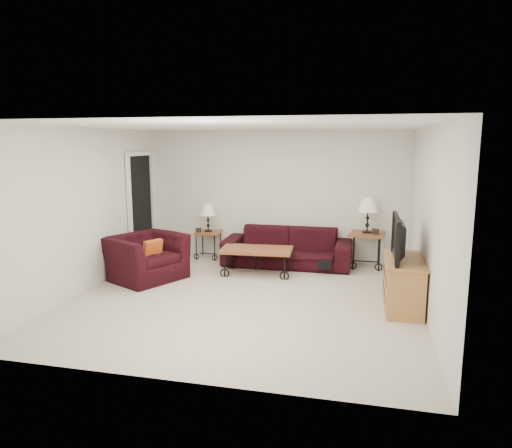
{
  "coord_description": "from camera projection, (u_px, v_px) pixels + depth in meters",
  "views": [
    {
      "loc": [
        1.65,
        -6.38,
        2.28
      ],
      "look_at": [
        0.0,
        0.7,
        1.0
      ],
      "focal_mm": 32.62,
      "sensor_mm": 36.0,
      "label": 1
    }
  ],
  "objects": [
    {
      "name": "wall_left",
      "position": [
        90.0,
        209.0,
        7.23
      ],
      "size": [
        0.02,
        5.0,
        2.5
      ],
      "primitive_type": "cube",
      "color": "silver",
      "rests_on": "ground"
    },
    {
      "name": "doorway",
      "position": [
        141.0,
        209.0,
        8.84
      ],
      "size": [
        0.08,
        0.94,
        2.04
      ],
      "primitive_type": "cube",
      "color": "black",
      "rests_on": "ground"
    },
    {
      "name": "photo_frame_left",
      "position": [
        198.0,
        230.0,
        9.08
      ],
      "size": [
        0.11,
        0.05,
        0.09
      ],
      "primitive_type": "cube",
      "rotation": [
        0.0,
        0.0,
        0.31
      ],
      "color": "black",
      "rests_on": "side_table_left"
    },
    {
      "name": "lamp_right",
      "position": [
        368.0,
        215.0,
        8.44
      ],
      "size": [
        0.42,
        0.42,
        0.65
      ],
      "primitive_type": null,
      "rotation": [
        0.0,
        0.0,
        -0.17
      ],
      "color": "black",
      "rests_on": "side_table_right"
    },
    {
      "name": "ceiling",
      "position": [
        245.0,
        126.0,
        6.45
      ],
      "size": [
        5.0,
        5.0,
        0.0
      ],
      "primitive_type": "plane",
      "color": "white",
      "rests_on": "wall_back"
    },
    {
      "name": "tv_stand",
      "position": [
        403.0,
        284.0,
        6.45
      ],
      "size": [
        0.48,
        1.16,
        0.69
      ],
      "primitive_type": "cube",
      "color": "#BD8C46",
      "rests_on": "ground"
    },
    {
      "name": "lamp_left",
      "position": [
        208.0,
        218.0,
        9.15
      ],
      "size": [
        0.35,
        0.35,
        0.54
      ],
      "primitive_type": null,
      "rotation": [
        0.0,
        0.0,
        0.14
      ],
      "color": "black",
      "rests_on": "side_table_left"
    },
    {
      "name": "sofa",
      "position": [
        287.0,
        247.0,
        8.7
      ],
      "size": [
        2.36,
        0.92,
        0.69
      ],
      "primitive_type": "imported",
      "color": "black",
      "rests_on": "ground"
    },
    {
      "name": "photo_frame_right",
      "position": [
        376.0,
        232.0,
        8.31
      ],
      "size": [
        0.13,
        0.06,
        0.11
      ],
      "primitive_type": "cube",
      "rotation": [
        0.0,
        0.0,
        -0.38
      ],
      "color": "black",
      "rests_on": "side_table_right"
    },
    {
      "name": "side_table_left",
      "position": [
        208.0,
        245.0,
        9.24
      ],
      "size": [
        0.56,
        0.56,
        0.54
      ],
      "primitive_type": "cube",
      "rotation": [
        0.0,
        0.0,
        0.14
      ],
      "color": "brown",
      "rests_on": "ground"
    },
    {
      "name": "armchair",
      "position": [
        146.0,
        257.0,
        7.8
      ],
      "size": [
        1.42,
        1.48,
        0.75
      ],
      "primitive_type": "imported",
      "rotation": [
        0.0,
        0.0,
        1.1
      ],
      "color": "black",
      "rests_on": "ground"
    },
    {
      "name": "throw_pillow",
      "position": [
        153.0,
        250.0,
        7.7
      ],
      "size": [
        0.23,
        0.34,
        0.34
      ],
      "primitive_type": "cube",
      "rotation": [
        0.0,
        0.0,
        1.1
      ],
      "color": "#CA6319",
      "rests_on": "armchair"
    },
    {
      "name": "wall_right",
      "position": [
        429.0,
        222.0,
        6.11
      ],
      "size": [
        0.02,
        5.0,
        2.5
      ],
      "primitive_type": "cube",
      "color": "silver",
      "rests_on": "ground"
    },
    {
      "name": "wall_front",
      "position": [
        177.0,
        256.0,
        4.27
      ],
      "size": [
        5.0,
        0.02,
        2.5
      ],
      "primitive_type": "cube",
      "color": "silver",
      "rests_on": "ground"
    },
    {
      "name": "ground",
      "position": [
        245.0,
        298.0,
        6.89
      ],
      "size": [
        5.0,
        5.0,
        0.0
      ],
      "primitive_type": "plane",
      "color": "#BAB19F",
      "rests_on": "ground"
    },
    {
      "name": "coffee_table",
      "position": [
        257.0,
        261.0,
        8.12
      ],
      "size": [
        1.27,
        0.74,
        0.46
      ],
      "primitive_type": "cube",
      "rotation": [
        0.0,
        0.0,
        0.06
      ],
      "color": "brown",
      "rests_on": "ground"
    },
    {
      "name": "television",
      "position": [
        404.0,
        238.0,
        6.34
      ],
      "size": [
        0.14,
        1.04,
        0.6
      ],
      "primitive_type": "imported",
      "rotation": [
        0.0,
        0.0,
        -1.57
      ],
      "color": "black",
      "rests_on": "tv_stand"
    },
    {
      "name": "side_table_right",
      "position": [
        366.0,
        250.0,
        8.55
      ],
      "size": [
        0.69,
        0.69,
        0.65
      ],
      "primitive_type": "cube",
      "rotation": [
        0.0,
        0.0,
        -0.17
      ],
      "color": "brown",
      "rests_on": "ground"
    },
    {
      "name": "wall_back",
      "position": [
        277.0,
        196.0,
        9.07
      ],
      "size": [
        5.0,
        0.02,
        2.5
      ],
      "primitive_type": "cube",
      "color": "silver",
      "rests_on": "ground"
    },
    {
      "name": "backpack",
      "position": [
        325.0,
        261.0,
        8.15
      ],
      "size": [
        0.4,
        0.34,
        0.46
      ],
      "primitive_type": "ellipsoid",
      "rotation": [
        0.0,
        0.0,
        -0.2
      ],
      "color": "black",
      "rests_on": "ground"
    }
  ]
}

